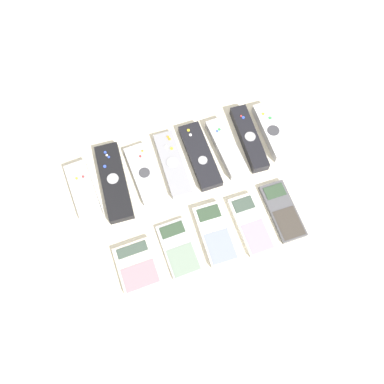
{
  "coord_description": "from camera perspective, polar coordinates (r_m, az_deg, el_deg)",
  "views": [
    {
      "loc": [
        -0.12,
        -0.31,
        0.86
      ],
      "look_at": [
        0.0,
        0.03,
        0.01
      ],
      "focal_mm": 35.0,
      "sensor_mm": 36.0,
      "label": 1
    }
  ],
  "objects": [
    {
      "name": "ground_plane",
      "position": [
        0.92,
        0.62,
        -1.95
      ],
      "size": [
        3.0,
        3.0,
        0.0
      ],
      "primitive_type": "plane",
      "color": "beige"
    },
    {
      "name": "remote_0",
      "position": [
        0.96,
        -16.23,
        0.22
      ],
      "size": [
        0.06,
        0.16,
        0.02
      ],
      "rotation": [
        0.0,
        0.0,
        0.05
      ],
      "color": "#B7B7BC",
      "rests_on": "ground_plane"
    },
    {
      "name": "remote_1",
      "position": [
        0.96,
        -11.81,
        1.55
      ],
      "size": [
        0.07,
        0.21,
        0.02
      ],
      "rotation": [
        0.0,
        0.0,
        -0.07
      ],
      "color": "black",
      "rests_on": "ground_plane"
    },
    {
      "name": "remote_2",
      "position": [
        0.96,
        -7.25,
        2.84
      ],
      "size": [
        0.06,
        0.17,
        0.02
      ],
      "rotation": [
        0.0,
        0.0,
        0.04
      ],
      "color": "#B7B7BC",
      "rests_on": "ground_plane"
    },
    {
      "name": "remote_3",
      "position": [
        0.96,
        -3.0,
        4.29
      ],
      "size": [
        0.06,
        0.19,
        0.02
      ],
      "rotation": [
        0.0,
        0.0,
        -0.04
      ],
      "color": "gray",
      "rests_on": "ground_plane"
    },
    {
      "name": "remote_4",
      "position": [
        0.97,
        1.22,
        5.57
      ],
      "size": [
        0.06,
        0.19,
        0.02
      ],
      "rotation": [
        0.0,
        0.0,
        -0.01
      ],
      "color": "black",
      "rests_on": "ground_plane"
    },
    {
      "name": "remote_5",
      "position": [
        0.98,
        5.26,
        6.75
      ],
      "size": [
        0.05,
        0.17,
        0.03
      ],
      "rotation": [
        0.0,
        0.0,
        0.03
      ],
      "color": "#B7B7BC",
      "rests_on": "ground_plane"
    },
    {
      "name": "remote_6",
      "position": [
        1.0,
        8.66,
        8.13
      ],
      "size": [
        0.06,
        0.19,
        0.03
      ],
      "rotation": [
        0.0,
        0.0,
        -0.07
      ],
      "color": "black",
      "rests_on": "ground_plane"
    },
    {
      "name": "remote_7",
      "position": [
        1.02,
        12.0,
        9.04
      ],
      "size": [
        0.05,
        0.17,
        0.03
      ],
      "rotation": [
        0.0,
        0.0,
        -0.04
      ],
      "color": "silver",
      "rests_on": "ground_plane"
    },
    {
      "name": "calculator_0",
      "position": [
        0.88,
        -8.35,
        -11.04
      ],
      "size": [
        0.09,
        0.11,
        0.02
      ],
      "rotation": [
        0.0,
        0.0,
        0.01
      ],
      "color": "beige",
      "rests_on": "ground_plane"
    },
    {
      "name": "calculator_1",
      "position": [
        0.89,
        -2.03,
        -8.53
      ],
      "size": [
        0.07,
        0.13,
        0.01
      ],
      "rotation": [
        0.0,
        0.0,
        0.01
      ],
      "color": "#B2B2B7",
      "rests_on": "ground_plane"
    },
    {
      "name": "calculator_2",
      "position": [
        0.89,
        3.59,
        -6.35
      ],
      "size": [
        0.07,
        0.15,
        0.02
      ],
      "rotation": [
        0.0,
        0.0,
        -0.04
      ],
      "color": "silver",
      "rests_on": "ground_plane"
    },
    {
      "name": "calculator_3",
      "position": [
        0.91,
        8.98,
        -4.88
      ],
      "size": [
        0.06,
        0.15,
        0.02
      ],
      "rotation": [
        0.0,
        0.0,
        -0.01
      ],
      "color": "silver",
      "rests_on": "ground_plane"
    },
    {
      "name": "calculator_4",
      "position": [
        0.94,
        13.63,
        -2.8
      ],
      "size": [
        0.07,
        0.15,
        0.01
      ],
      "rotation": [
        0.0,
        0.0,
        -0.02
      ],
      "color": "#4C4C51",
      "rests_on": "ground_plane"
    }
  ]
}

